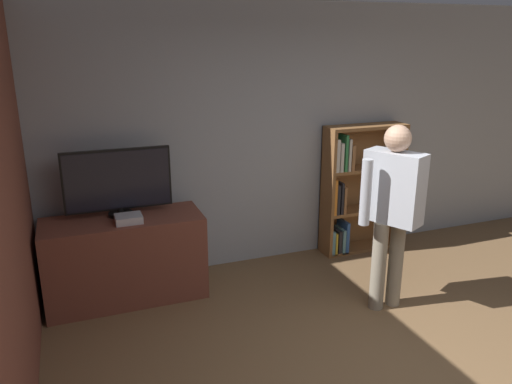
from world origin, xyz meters
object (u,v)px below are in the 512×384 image
at_px(television, 118,182).
at_px(person, 392,202).
at_px(game_console, 129,219).
at_px(bookshelf, 354,190).

height_order(television, person, person).
height_order(game_console, person, person).
distance_m(bookshelf, person, 1.31).
distance_m(game_console, bookshelf, 2.53).
bearing_deg(game_console, television, 102.60).
bearing_deg(television, game_console, -77.40).
bearing_deg(game_console, bookshelf, 7.94).
xyz_separation_m(television, person, (2.16, -1.08, -0.11)).
bearing_deg(television, bookshelf, 3.19).
bearing_deg(bookshelf, person, -107.61).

